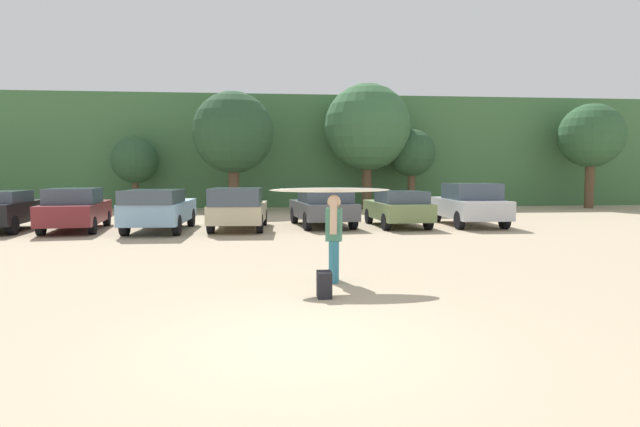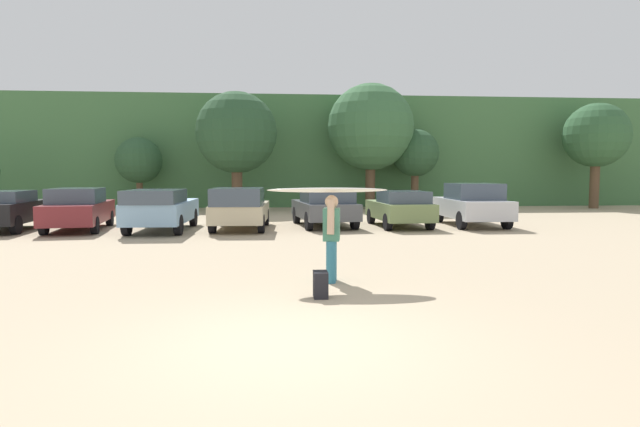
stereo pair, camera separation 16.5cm
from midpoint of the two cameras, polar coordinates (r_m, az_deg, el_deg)
The scene contains 17 objects.
ground_plane at distance 6.70m, azimuth -2.36°, elevation -14.07°, with size 120.00×120.00×0.00m, color tan.
hillside_ridge at distance 37.91m, azimuth -4.53°, elevation 6.44°, with size 108.00×12.00×6.84m, color #427042.
tree_far_left at distance 31.36m, azimuth -19.01°, elevation 5.47°, with size 2.60×2.60×4.11m.
tree_center_left at distance 28.93m, azimuth -8.95°, elevation 8.68°, with size 4.40×4.40×6.49m.
tree_far_right at distance 30.80m, azimuth 5.70°, elevation 9.34°, with size 5.00×5.00×7.26m.
tree_center at distance 31.47m, azimuth 10.50°, elevation 6.46°, with size 2.77×2.77×4.67m.
tree_center_right at distance 35.09m, azimuth 28.05°, elevation 7.49°, with size 3.75×3.75×6.19m.
parked_car_black at distance 22.15m, azimuth -31.03°, elevation 0.39°, with size 2.23×4.17×1.47m.
parked_car_maroon at distance 21.10m, azimuth -24.66°, elevation 0.47°, with size 2.35×4.59×1.56m.
parked_car_sky_blue at distance 19.66m, azimuth -16.76°, elevation 0.53°, with size 1.99×4.60×1.54m.
parked_car_champagne at distance 19.53m, azimuth -8.49°, elevation 0.63°, with size 2.07×4.20×1.57m.
parked_car_dark_gray at distance 20.53m, azimuth 0.74°, elevation 0.69°, with size 2.45×4.41×1.43m.
parked_car_olive_green at distance 20.64m, azimuth 8.94°, elevation 0.61°, with size 2.00×4.06×1.42m.
parked_car_silver at distance 21.70m, azimuth 16.44°, elevation 1.00°, with size 2.02×4.31×1.70m.
person_adult at distance 10.17m, azimuth 1.73°, elevation -2.13°, with size 0.38×0.71×1.70m.
surfboard_white at distance 10.07m, azimuth 1.29°, elevation 2.57°, with size 2.35×0.72×0.16m.
backpack_dropped at distance 8.98m, azimuth 0.59°, elevation -7.75°, with size 0.24×0.34×0.45m.
Camera 2 is at (-0.20, -6.35, 2.13)m, focal length 29.33 mm.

